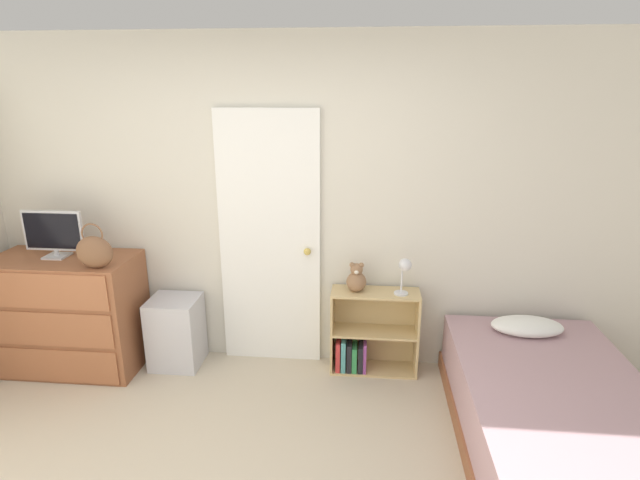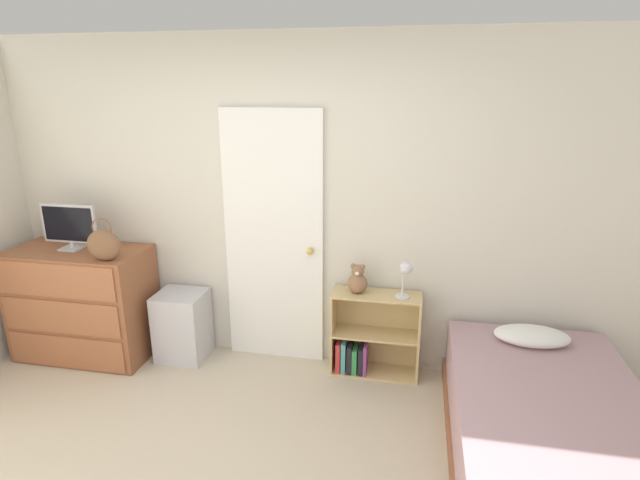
{
  "view_description": "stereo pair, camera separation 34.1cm",
  "coord_description": "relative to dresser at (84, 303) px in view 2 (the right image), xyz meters",
  "views": [
    {
      "loc": [
        0.68,
        -1.75,
        2.16
      ],
      "look_at": [
        0.35,
        1.67,
        1.1
      ],
      "focal_mm": 28.0,
      "sensor_mm": 36.0,
      "label": 1
    },
    {
      "loc": [
        1.02,
        -1.7,
        2.16
      ],
      "look_at": [
        0.35,
        1.67,
        1.1
      ],
      "focal_mm": 28.0,
      "sensor_mm": 36.0,
      "label": 2
    }
  ],
  "objects": [
    {
      "name": "wall_back",
      "position": [
        1.62,
        0.33,
        0.82
      ],
      "size": [
        10.0,
        0.06,
        2.55
      ],
      "color": "beige",
      "rests_on": "ground_plane"
    },
    {
      "name": "door_closed",
      "position": [
        1.56,
        0.28,
        0.55
      ],
      "size": [
        0.79,
        0.09,
        2.02
      ],
      "color": "white",
      "rests_on": "ground_plane"
    },
    {
      "name": "dresser",
      "position": [
        0.0,
        0.0,
        0.0
      ],
      "size": [
        1.08,
        0.56,
        0.92
      ],
      "color": "brown",
      "rests_on": "ground_plane"
    },
    {
      "name": "tv",
      "position": [
        -0.04,
        0.02,
        0.65
      ],
      "size": [
        0.46,
        0.16,
        0.36
      ],
      "color": "#B7B7BC",
      "rests_on": "dresser"
    },
    {
      "name": "handbag",
      "position": [
        0.39,
        -0.18,
        0.58
      ],
      "size": [
        0.27,
        0.12,
        0.33
      ],
      "color": "brown",
      "rests_on": "dresser"
    },
    {
      "name": "storage_bin",
      "position": [
        0.81,
        0.1,
        -0.18
      ],
      "size": [
        0.38,
        0.35,
        0.57
      ],
      "color": "silver",
      "rests_on": "ground_plane"
    },
    {
      "name": "bookshelf",
      "position": [
        2.34,
        0.16,
        -0.19
      ],
      "size": [
        0.67,
        0.25,
        0.67
      ],
      "color": "tan",
      "rests_on": "ground_plane"
    },
    {
      "name": "teddy_bear",
      "position": [
        2.24,
        0.16,
        0.31
      ],
      "size": [
        0.15,
        0.15,
        0.23
      ],
      "color": "#8C6647",
      "rests_on": "bookshelf"
    },
    {
      "name": "desk_lamp",
      "position": [
        2.6,
        0.12,
        0.42
      ],
      "size": [
        0.12,
        0.12,
        0.29
      ],
      "color": "silver",
      "rests_on": "bookshelf"
    },
    {
      "name": "bed",
      "position": [
        3.48,
        -0.69,
        -0.23
      ],
      "size": [
        1.12,
        1.96,
        0.57
      ],
      "color": "brown",
      "rests_on": "ground_plane"
    }
  ]
}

